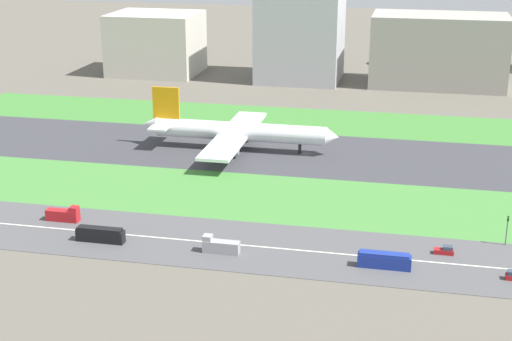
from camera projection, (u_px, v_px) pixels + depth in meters
ground_plane at (306, 154)px, 243.63m from camera, size 800.00×800.00×0.00m
runway at (306, 154)px, 243.61m from camera, size 280.00×46.00×0.10m
grass_median_north at (323, 122)px, 281.55m from camera, size 280.00×36.00×0.10m
grass_median_south at (284, 199)px, 205.67m from camera, size 280.00×36.00×0.10m
highway at (260, 247)px, 176.06m from camera, size 280.00×28.00×0.10m
highway_centerline at (260, 247)px, 176.04m from camera, size 266.00×0.50×0.01m
airliner at (235, 131)px, 246.28m from camera, size 65.00×56.00×19.70m
bus_0 at (100, 235)px, 178.28m from camera, size 11.60×2.50×3.50m
truck_1 at (64, 215)px, 190.39m from camera, size 8.40×2.50×4.00m
truck_0 at (220, 246)px, 172.53m from camera, size 8.40×2.50×4.00m
bus_1 at (384, 260)px, 165.11m from camera, size 11.60×2.50×3.50m
car_2 at (445, 251)px, 172.05m from camera, size 4.40×1.80×2.00m
traffic_light at (507, 228)px, 175.58m from camera, size 0.36×0.50×7.20m
terminal_building at (156, 43)px, 362.42m from camera, size 40.69×34.59×28.70m
hangar_building at (301, 22)px, 344.60m from camera, size 37.12×36.01×53.01m
office_tower at (438, 50)px, 335.77m from camera, size 58.55×31.79×31.41m
fuel_tank_west at (407, 50)px, 382.75m from camera, size 17.59×17.59×15.79m
fuel_tank_centre at (472, 52)px, 376.51m from camera, size 18.98×18.98×15.60m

